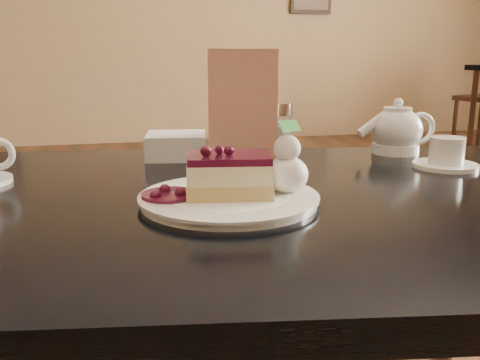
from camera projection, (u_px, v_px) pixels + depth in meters
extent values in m
cube|color=black|center=(227.00, 207.00, 0.79)|extent=(1.25, 0.93, 0.04)
cylinder|color=black|center=(446.00, 313.00, 1.23)|extent=(0.05, 0.05, 0.68)
cylinder|color=white|center=(229.00, 199.00, 0.74)|extent=(0.24, 0.24, 0.01)
cube|color=#E0BB75|center=(229.00, 188.00, 0.74)|extent=(0.13, 0.10, 0.02)
cube|color=#FFF2BD|center=(229.00, 171.00, 0.73)|extent=(0.12, 0.10, 0.03)
cube|color=#3F0B29|center=(229.00, 158.00, 0.73)|extent=(0.12, 0.09, 0.01)
ellipsoid|color=white|center=(287.00, 174.00, 0.75)|extent=(0.06, 0.06, 0.05)
cylinder|color=#3F0B29|center=(169.00, 195.00, 0.73)|extent=(0.08, 0.08, 0.01)
cylinder|color=white|center=(445.00, 165.00, 0.97)|extent=(0.12, 0.12, 0.01)
cylinder|color=white|center=(447.00, 150.00, 0.97)|extent=(0.06, 0.06, 0.05)
ellipsoid|color=white|center=(396.00, 132.00, 1.10)|extent=(0.11, 0.11, 0.09)
cylinder|color=white|center=(398.00, 107.00, 1.09)|extent=(0.06, 0.06, 0.01)
cylinder|color=white|center=(364.00, 133.00, 1.09)|extent=(0.06, 0.02, 0.05)
cube|color=beige|center=(243.00, 104.00, 1.04)|extent=(0.14, 0.05, 0.21)
cylinder|color=white|center=(278.00, 135.00, 1.09)|extent=(0.05, 0.05, 0.08)
cylinder|color=silver|center=(278.00, 109.00, 1.08)|extent=(0.06, 0.06, 0.02)
cube|color=white|center=(176.00, 146.00, 1.06)|extent=(0.13, 0.13, 0.05)
cylinder|color=black|center=(472.00, 116.00, 4.63)|extent=(0.05, 0.05, 0.78)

